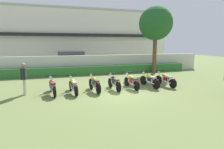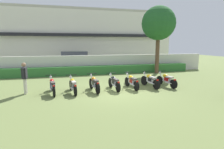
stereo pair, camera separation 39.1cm
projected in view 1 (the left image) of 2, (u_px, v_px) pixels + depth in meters
ground at (117, 92)px, 10.23m from camera, size 60.00×60.00×0.00m
building at (80, 37)px, 25.51m from camera, size 23.39×6.50×7.13m
compound_wall at (93, 64)px, 16.75m from camera, size 22.22×0.30×1.65m
hedge_row at (95, 70)px, 16.17m from camera, size 17.78×0.70×0.75m
parked_car at (73, 60)px, 19.49m from camera, size 4.50×2.07×1.89m
tree_near_inspector at (156, 24)px, 16.34m from camera, size 3.00×3.00×6.00m
motorcycle_in_row_0 at (52, 86)px, 9.76m from camera, size 0.60×1.94×0.96m
motorcycle_in_row_1 at (73, 85)px, 9.98m from camera, size 0.60×1.91×0.94m
motorcycle_in_row_2 at (95, 84)px, 10.34m from camera, size 0.60×1.86×0.97m
motorcycle_in_row_3 at (114, 82)px, 10.76m from camera, size 0.60×1.81×0.95m
motorcycle_in_row_4 at (132, 81)px, 11.08m from camera, size 0.60×1.85×0.95m
motorcycle_in_row_5 at (150, 80)px, 11.40m from camera, size 0.60×1.90×0.96m
motorcycle_in_row_6 at (166, 79)px, 11.67m from camera, size 0.60×1.90×0.95m
inspector_person at (24, 76)px, 9.58m from camera, size 0.23×0.68×1.70m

